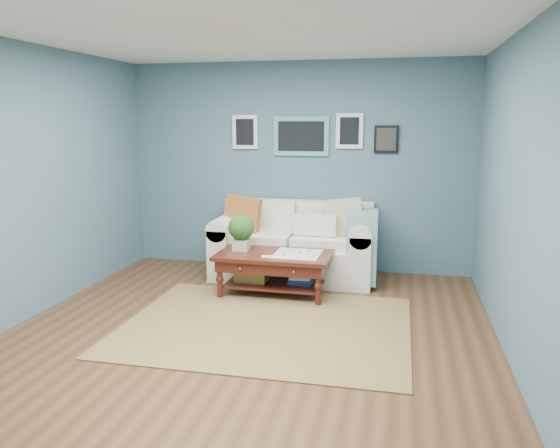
# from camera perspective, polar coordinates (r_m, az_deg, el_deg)

# --- Properties ---
(room_shell) EXTENTS (5.00, 5.02, 2.70)m
(room_shell) POSITION_cam_1_polar(r_m,az_deg,el_deg) (4.81, -3.56, 3.67)
(room_shell) COLOR brown
(room_shell) RESTS_ON ground
(area_rug) EXTENTS (2.72, 2.17, 0.01)m
(area_rug) POSITION_cam_1_polar(r_m,az_deg,el_deg) (5.36, -1.45, -10.54)
(area_rug) COLOR brown
(area_rug) RESTS_ON ground
(loveseat) EXTENTS (2.03, 0.92, 1.04)m
(loveseat) POSITION_cam_1_polar(r_m,az_deg,el_deg) (6.83, 2.20, -2.14)
(loveseat) COLOR white
(loveseat) RESTS_ON ground
(coffee_table) EXTENTS (1.29, 0.76, 0.89)m
(coffee_table) POSITION_cam_1_polar(r_m,az_deg,el_deg) (6.21, -1.19, -3.74)
(coffee_table) COLOR black
(coffee_table) RESTS_ON ground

